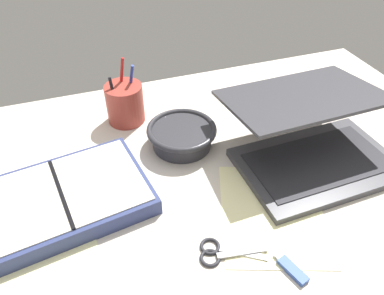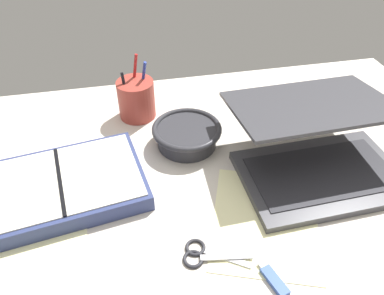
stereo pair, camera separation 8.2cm
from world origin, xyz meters
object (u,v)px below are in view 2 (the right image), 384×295
at_px(pen_cup, 136,99).
at_px(scissors, 202,254).
at_px(planner, 62,187).
at_px(bowl, 187,134).
at_px(laptop, 318,151).

relative_size(pen_cup, scissors, 1.32).
distance_m(planner, scissors, 0.34).
height_order(bowl, planner, bowl).
bearing_deg(planner, pen_cup, 45.87).
distance_m(pen_cup, scissors, 0.48).
distance_m(pen_cup, planner, 0.32).
xyz_separation_m(laptop, bowl, (-0.27, 0.15, -0.02)).
bearing_deg(bowl, laptop, -28.51).
bearing_deg(laptop, scissors, -151.74).
bearing_deg(planner, laptop, -12.45).
xyz_separation_m(bowl, scissors, (-0.04, -0.32, -0.03)).
bearing_deg(scissors, bowl, 104.75).
bearing_deg(scissors, planner, 161.43).
height_order(bowl, scissors, bowl).
distance_m(laptop, planner, 0.57).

